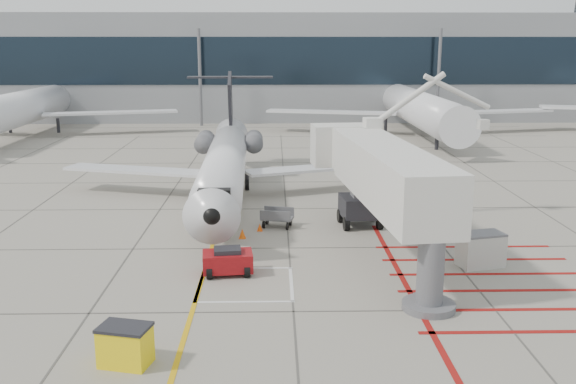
{
  "coord_description": "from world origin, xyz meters",
  "views": [
    {
      "loc": [
        -0.7,
        -27.44,
        10.33
      ],
      "look_at": [
        0.0,
        6.0,
        2.5
      ],
      "focal_mm": 40.0,
      "sensor_mm": 36.0,
      "label": 1
    }
  ],
  "objects_px": {
    "regional_jet": "(222,148)",
    "spill_bin": "(125,345)",
    "jet_bridge": "(389,185)",
    "pushback_tug": "(228,260)"
  },
  "relations": [
    {
      "from": "jet_bridge",
      "to": "spill_bin",
      "type": "distance_m",
      "value": 15.02
    },
    {
      "from": "regional_jet",
      "to": "pushback_tug",
      "type": "height_order",
      "value": "regional_jet"
    },
    {
      "from": "spill_bin",
      "to": "jet_bridge",
      "type": "bearing_deg",
      "value": 59.06
    },
    {
      "from": "regional_jet",
      "to": "spill_bin",
      "type": "bearing_deg",
      "value": -96.23
    },
    {
      "from": "jet_bridge",
      "to": "pushback_tug",
      "type": "bearing_deg",
      "value": -170.56
    },
    {
      "from": "jet_bridge",
      "to": "regional_jet",
      "type": "bearing_deg",
      "value": 125.66
    },
    {
      "from": "regional_jet",
      "to": "pushback_tug",
      "type": "relative_size",
      "value": 13.19
    },
    {
      "from": "pushback_tug",
      "to": "regional_jet",
      "type": "bearing_deg",
      "value": 89.31
    },
    {
      "from": "regional_jet",
      "to": "jet_bridge",
      "type": "xyz_separation_m",
      "value": [
        8.73,
        -9.93,
        -0.23
      ]
    },
    {
      "from": "jet_bridge",
      "to": "spill_bin",
      "type": "bearing_deg",
      "value": -140.48
    }
  ]
}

